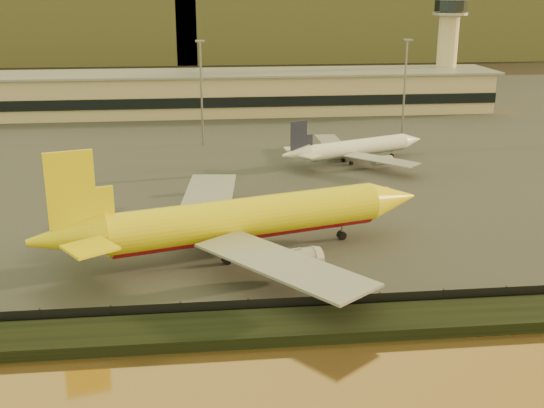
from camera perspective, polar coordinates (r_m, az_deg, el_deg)
The scene contains 11 objects.
ground at distance 94.86m, azimuth 1.02°, elevation -5.74°, with size 900.00×900.00×0.00m, color black.
embankment at distance 79.39m, azimuth 2.61°, elevation -10.14°, with size 320.00×7.00×1.40m, color black.
tarmac at distance 185.48m, azimuth -2.75°, elevation 6.01°, with size 320.00×220.00×0.20m, color #2D2D2D.
perimeter_fence at distance 82.64m, azimuth 2.19°, elevation -8.49°, with size 300.00×0.05×2.20m, color black.
terminal_building at distance 214.17m, azimuth -7.24°, elevation 9.15°, with size 202.00×25.00×12.60m.
control_tower at distance 232.53m, azimuth 14.52°, elevation 13.24°, with size 11.20×11.20×35.50m.
apron_light_masts at distance 164.88m, azimuth 2.92°, elevation 10.03°, with size 152.20×12.20×25.40m.
dhl_cargo_jet at distance 98.77m, azimuth -2.64°, elevation -1.38°, with size 58.20×55.70×17.65m.
white_narrowbody_jet at distance 153.24m, azimuth 6.95°, elevation 4.65°, with size 35.57×33.57×10.66m.
gse_vehicle_yellow at distance 126.86m, azimuth 8.90°, elevation 0.78°, with size 4.59×2.07×2.07m, color yellow.
gse_vehicle_white at distance 130.44m, azimuth -5.52°, elevation 1.34°, with size 4.14×1.86×1.86m, color white.
Camera 1 is at (-11.30, -86.25, 37.85)m, focal length 45.00 mm.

